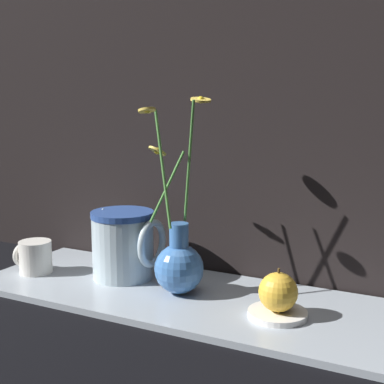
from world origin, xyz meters
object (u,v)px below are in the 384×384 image
at_px(vase_with_flowers, 178,262).
at_px(ceramic_pitcher, 124,242).
at_px(orange_fruit, 278,292).
at_px(yellow_mug, 35,257).

bearing_deg(vase_with_flowers, ceramic_pitcher, 166.89).
relative_size(vase_with_flowers, orange_fruit, 4.93).
relative_size(vase_with_flowers, ceramic_pitcher, 2.40).
xyz_separation_m(yellow_mug, ceramic_pitcher, (0.18, 0.06, 0.04)).
relative_size(vase_with_flowers, yellow_mug, 4.71).
height_order(ceramic_pitcher, orange_fruit, ceramic_pitcher).
xyz_separation_m(yellow_mug, orange_fruit, (0.52, 0.01, 0.01)).
distance_m(vase_with_flowers, yellow_mug, 0.33).
bearing_deg(ceramic_pitcher, yellow_mug, -161.85).
bearing_deg(ceramic_pitcher, orange_fruit, -9.03).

